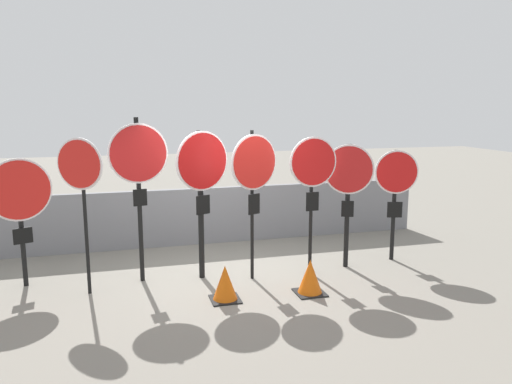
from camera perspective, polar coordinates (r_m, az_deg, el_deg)
The scene contains 12 objects.
ground_plane at distance 8.33m, azimuth -3.51°, elevation -9.35°, with size 40.00×40.00×0.00m, color gray.
fence_back at distance 9.98m, azimuth -5.83°, elevation -2.72°, with size 9.08×0.12×1.12m.
stop_sign_0 at distance 8.20m, azimuth -25.40°, elevation -0.65°, with size 0.89×0.37×1.98m.
stop_sign_1 at distance 7.45m, azimuth -19.41°, elevation 1.83°, with size 0.64×0.42×2.30m.
stop_sign_2 at distance 7.76m, azimuth -13.26°, elevation 2.86°, with size 0.90×0.20×2.57m.
stop_sign_3 at distance 7.77m, azimuth -6.20°, elevation 1.74°, with size 0.86×0.40×2.36m.
stop_sign_4 at distance 7.67m, azimuth -0.23°, elevation 2.40°, with size 0.80×0.37×2.37m.
stop_sign_5 at distance 7.96m, azimuth 6.52°, elevation 2.15°, with size 0.80×0.13×2.26m.
stop_sign_6 at distance 8.42m, azimuth 10.51°, elevation 1.15°, with size 0.78×0.34×2.11m.
stop_sign_7 at distance 9.02m, azimuth 15.69°, elevation 0.99°, with size 0.74×0.23×1.98m.
traffic_cone_0 at distance 7.22m, azimuth -3.56°, elevation -10.35°, with size 0.42×0.42×0.51m.
traffic_cone_1 at distance 7.48m, azimuth 6.20°, elevation -9.62°, with size 0.43×0.43×0.52m.
Camera 1 is at (-1.60, -7.69, 2.78)m, focal length 35.00 mm.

